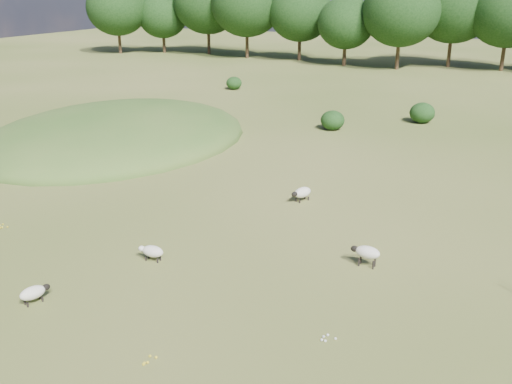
{
  "coord_description": "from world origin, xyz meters",
  "views": [
    {
      "loc": [
        12.06,
        -17.54,
        9.68
      ],
      "look_at": [
        2.0,
        4.0,
        1.0
      ],
      "focal_mm": 40.0,
      "sensor_mm": 36.0,
      "label": 1
    }
  ],
  "objects_px": {
    "sheep_0": "(302,193)",
    "sheep_4": "(152,251)",
    "sheep_3": "(367,252)",
    "sheep_1": "(34,293)"
  },
  "relations": [
    {
      "from": "sheep_1",
      "to": "sheep_4",
      "type": "distance_m",
      "value": 4.45
    },
    {
      "from": "sheep_3",
      "to": "sheep_0",
      "type": "bearing_deg",
      "value": -47.07
    },
    {
      "from": "sheep_0",
      "to": "sheep_4",
      "type": "bearing_deg",
      "value": 5.69
    },
    {
      "from": "sheep_4",
      "to": "sheep_0",
      "type": "bearing_deg",
      "value": -112.99
    },
    {
      "from": "sheep_1",
      "to": "sheep_4",
      "type": "bearing_deg",
      "value": -1.74
    },
    {
      "from": "sheep_0",
      "to": "sheep_3",
      "type": "bearing_deg",
      "value": 65.49
    },
    {
      "from": "sheep_3",
      "to": "sheep_4",
      "type": "distance_m",
      "value": 7.89
    },
    {
      "from": "sheep_0",
      "to": "sheep_1",
      "type": "xyz_separation_m",
      "value": [
        -4.56,
        -12.27,
        -0.06
      ]
    },
    {
      "from": "sheep_0",
      "to": "sheep_4",
      "type": "height_order",
      "value": "sheep_0"
    },
    {
      "from": "sheep_3",
      "to": "sheep_4",
      "type": "xyz_separation_m",
      "value": [
        -7.33,
        -2.92,
        -0.18
      ]
    }
  ]
}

